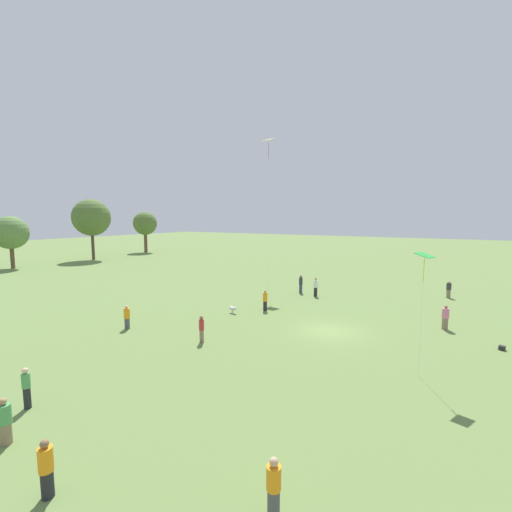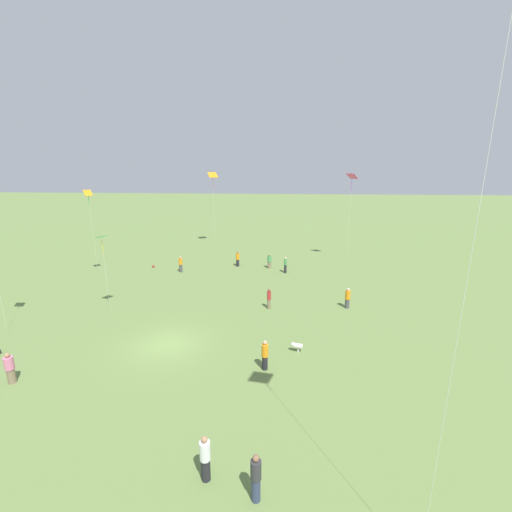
{
  "view_description": "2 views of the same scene",
  "coord_description": "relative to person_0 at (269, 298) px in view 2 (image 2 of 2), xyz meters",
  "views": [
    {
      "loc": [
        -22.63,
        -7.27,
        7.93
      ],
      "look_at": [
        -5.9,
        2.51,
        5.72
      ],
      "focal_mm": 24.0,
      "sensor_mm": 36.0,
      "label": 1
    },
    {
      "loc": [
        19.35,
        7.12,
        11.21
      ],
      "look_at": [
        -2.72,
        5.53,
        5.32
      ],
      "focal_mm": 24.0,
      "sensor_mm": 36.0,
      "label": 2
    }
  ],
  "objects": [
    {
      "name": "kite_0",
      "position": [
        -21.97,
        -8.58,
        8.8
      ],
      "size": [
        1.49,
        1.56,
        10.26
      ],
      "rotation": [
        0.0,
        0.0,
        1.31
      ],
      "color": "orange",
      "rests_on": "ground_plane"
    },
    {
      "name": "ground_plane",
      "position": [
        6.24,
        -6.32,
        -0.88
      ],
      "size": [
        240.0,
        240.0,
        0.0
      ],
      "primitive_type": "plane",
      "color": "olive"
    },
    {
      "name": "person_10",
      "position": [
        10.7,
        -13.29,
        -0.03
      ],
      "size": [
        0.52,
        0.52,
        1.75
      ],
      "rotation": [
        0.0,
        0.0,
        1.45
      ],
      "color": "#847056",
      "rests_on": "ground_plane"
    },
    {
      "name": "person_4",
      "position": [
        -0.6,
        6.31,
        -0.04
      ],
      "size": [
        0.56,
        0.56,
        1.7
      ],
      "rotation": [
        0.0,
        0.0,
        2.08
      ],
      "color": "#4C4C51",
      "rests_on": "ground_plane"
    },
    {
      "name": "person_5",
      "position": [
        -11.16,
        -0.35,
        -0.06
      ],
      "size": [
        0.63,
        0.63,
        1.68
      ],
      "rotation": [
        0.0,
        0.0,
        1.01
      ],
      "color": "#847056",
      "rests_on": "ground_plane"
    },
    {
      "name": "person_0",
      "position": [
        0.0,
        0.0,
        0.0
      ],
      "size": [
        0.4,
        0.4,
        1.72
      ],
      "rotation": [
        0.0,
        0.0,
        1.88
      ],
      "color": "#847056",
      "rests_on": "ground_plane"
    },
    {
      "name": "person_7",
      "position": [
        8.5,
        0.07,
        0.02
      ],
      "size": [
        0.46,
        0.46,
        1.79
      ],
      "rotation": [
        0.0,
        0.0,
        0.23
      ],
      "color": "#232328",
      "rests_on": "ground_plane"
    },
    {
      "name": "dog_0",
      "position": [
        6.46,
        1.96,
        -0.48
      ],
      "size": [
        0.42,
        0.74,
        0.58
      ],
      "rotation": [
        0.0,
        0.0,
        2.9
      ],
      "color": "silver",
      "rests_on": "ground_plane"
    },
    {
      "name": "kite_1",
      "position": [
        -14.56,
        8.76,
        8.87
      ],
      "size": [
        1.46,
        1.45,
        10.33
      ],
      "rotation": [
        0.0,
        0.0,
        3.1
      ],
      "color": "#E54C99",
      "rests_on": "ground_plane"
    },
    {
      "name": "person_9",
      "position": [
        15.69,
        -1.76,
        0.07
      ],
      "size": [
        0.54,
        0.54,
        1.89
      ],
      "rotation": [
        0.0,
        0.0,
        2.09
      ],
      "color": "#232328",
      "rests_on": "ground_plane"
    },
    {
      "name": "person_6",
      "position": [
        -9.09,
        -9.86,
        -0.01
      ],
      "size": [
        0.49,
        0.49,
        1.74
      ],
      "rotation": [
        0.0,
        0.0,
        3.43
      ],
      "color": "#4C4C51",
      "rests_on": "ground_plane"
    },
    {
      "name": "kite_3",
      "position": [
        1.77,
        -12.36,
        4.99
      ],
      "size": [
        0.96,
        0.95,
        6.22
      ],
      "rotation": [
        0.0,
        0.0,
        5.1
      ],
      "color": "green",
      "rests_on": "ground_plane"
    },
    {
      "name": "person_8",
      "position": [
        -9.59,
        1.41,
        0.02
      ],
      "size": [
        0.37,
        0.37,
        1.76
      ],
      "rotation": [
        0.0,
        0.0,
        4.86
      ],
      "color": "#232328",
      "rests_on": "ground_plane"
    },
    {
      "name": "picnic_bag_0",
      "position": [
        -10.52,
        -13.44,
        -0.76
      ],
      "size": [
        0.35,
        0.34,
        0.23
      ],
      "rotation": [
        0.0,
        0.0,
        2.13
      ],
      "color": "#933833",
      "rests_on": "ground_plane"
    },
    {
      "name": "kite_6",
      "position": [
        -6.26,
        -17.62,
        7.34
      ],
      "size": [
        0.87,
        0.84,
        8.92
      ],
      "rotation": [
        0.0,
        0.0,
        1.65
      ],
      "color": "orange",
      "rests_on": "ground_plane"
    },
    {
      "name": "person_2",
      "position": [
        16.36,
        0.13,
        0.07
      ],
      "size": [
        0.49,
        0.49,
        1.89
      ],
      "rotation": [
        0.0,
        0.0,
        1.15
      ],
      "color": "#333D5B",
      "rests_on": "ground_plane"
    },
    {
      "name": "person_1",
      "position": [
        -11.7,
        -3.99,
        -0.02
      ],
      "size": [
        0.5,
        0.5,
        1.74
      ],
      "rotation": [
        0.0,
        0.0,
        5.03
      ],
      "color": "#232328",
      "rests_on": "ground_plane"
    }
  ]
}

